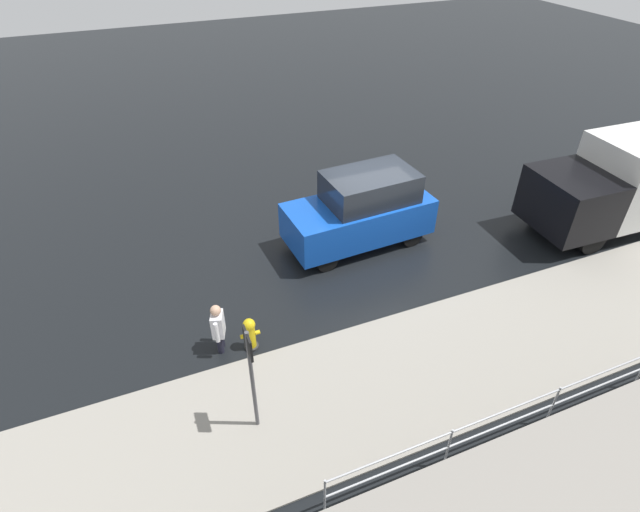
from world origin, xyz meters
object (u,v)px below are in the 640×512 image
at_px(fire_hydrant, 250,334).
at_px(sign_post, 251,368).
at_px(delivery_truck, 629,181).
at_px(moving_hatchback, 361,210).
at_px(pedestrian, 218,326).

height_order(fire_hydrant, sign_post, sign_post).
bearing_deg(delivery_truck, moving_hatchback, -14.88).
height_order(pedestrian, sign_post, sign_post).
relative_size(delivery_truck, fire_hydrant, 6.80).
bearing_deg(pedestrian, sign_post, 94.75).
distance_m(fire_hydrant, pedestrian, 0.69).
relative_size(fire_hydrant, pedestrian, 0.66).
distance_m(moving_hatchback, pedestrian, 5.12).
bearing_deg(pedestrian, fire_hydrant, 161.44).
relative_size(moving_hatchback, delivery_truck, 0.73).
bearing_deg(sign_post, pedestrian, -85.25).
distance_m(moving_hatchback, fire_hydrant, 4.75).
distance_m(delivery_truck, pedestrian, 11.79).
height_order(moving_hatchback, pedestrian, moving_hatchback).
height_order(delivery_truck, pedestrian, delivery_truck).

